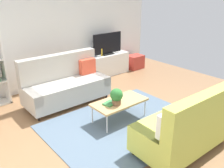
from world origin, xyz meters
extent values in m
plane|color=#936B47|center=(0.00, 0.00, 0.00)|extent=(7.68, 7.68, 0.00)
cube|color=white|center=(0.00, 2.80, 1.45)|extent=(6.40, 0.12, 2.90)
cube|color=slate|center=(-0.10, -0.06, 0.01)|extent=(2.90, 2.20, 0.01)
cube|color=#B2ADA3|center=(-0.45, 1.49, 0.32)|extent=(1.90, 0.84, 0.44)
cube|color=#B2ADA3|center=(-0.45, 1.81, 0.82)|extent=(1.90, 0.20, 0.56)
cube|color=#B2ADA3|center=(0.40, 1.49, 0.43)|extent=(0.20, 0.84, 0.22)
cube|color=#B2ADA3|center=(-1.30, 1.49, 0.43)|extent=(0.20, 0.84, 0.22)
cylinder|color=black|center=(0.42, 1.15, 0.05)|extent=(0.05, 0.05, 0.10)
cylinder|color=black|center=(-1.32, 1.15, 0.05)|extent=(0.05, 0.05, 0.10)
cylinder|color=black|center=(0.42, 1.83, 0.05)|extent=(0.05, 0.05, 0.10)
cylinder|color=black|center=(-1.32, 1.83, 0.05)|extent=(0.05, 0.05, 0.10)
cube|color=#D84C33|center=(0.22, 1.63, 0.72)|extent=(0.40, 0.14, 0.36)
cube|color=#C1CC51|center=(0.25, -1.21, 0.32)|extent=(1.92, 0.89, 0.44)
cube|color=#C1CC51|center=(0.24, -1.53, 0.82)|extent=(1.90, 0.25, 0.56)
cube|color=#C1CC51|center=(-0.60, -1.19, 0.43)|extent=(0.22, 0.84, 0.22)
cube|color=#C1CC51|center=(1.10, -1.24, 0.43)|extent=(0.22, 0.84, 0.22)
cylinder|color=black|center=(-0.61, -0.85, 0.05)|extent=(0.05, 0.05, 0.10)
cylinder|color=black|center=(1.13, -0.90, 0.05)|extent=(0.05, 0.05, 0.10)
cube|color=white|center=(-0.42, -1.34, 0.72)|extent=(0.40, 0.15, 0.36)
cube|color=tan|center=(-0.05, 0.14, 0.40)|extent=(1.10, 0.56, 0.04)
cylinder|color=silver|center=(-0.55, 0.37, 0.19)|extent=(0.02, 0.02, 0.38)
cylinder|color=silver|center=(0.45, 0.37, 0.19)|extent=(0.02, 0.02, 0.38)
cylinder|color=silver|center=(-0.55, -0.09, 0.19)|extent=(0.02, 0.02, 0.38)
cylinder|color=silver|center=(0.45, -0.09, 0.19)|extent=(0.02, 0.02, 0.38)
cube|color=silver|center=(1.50, 2.46, 0.32)|extent=(1.40, 0.44, 0.64)
cube|color=black|center=(1.50, 2.44, 0.66)|extent=(0.36, 0.20, 0.04)
cube|color=black|center=(1.50, 2.44, 0.98)|extent=(1.00, 0.05, 0.60)
cube|color=white|center=(-1.47, 2.48, 1.05)|extent=(0.04, 0.36, 2.10)
cube|color=#B2382D|center=(2.60, 2.36, 0.22)|extent=(0.52, 0.40, 0.44)
cylinder|color=brown|center=(-0.19, 0.06, 0.47)|extent=(0.18, 0.18, 0.10)
sphere|color=#2D7233|center=(-0.19, 0.06, 0.62)|extent=(0.25, 0.25, 0.25)
cube|color=#3F8C4C|center=(-0.28, 0.16, 0.44)|extent=(0.27, 0.23, 0.03)
cylinder|color=#4C72B2|center=(0.92, 2.51, 0.72)|extent=(0.12, 0.12, 0.17)
cylinder|color=silver|center=(1.10, 2.51, 0.71)|extent=(0.11, 0.11, 0.15)
cylinder|color=gold|center=(1.27, 2.42, 0.75)|extent=(0.05, 0.05, 0.22)
camera|label=1|loc=(-2.91, -3.08, 2.49)|focal=38.85mm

